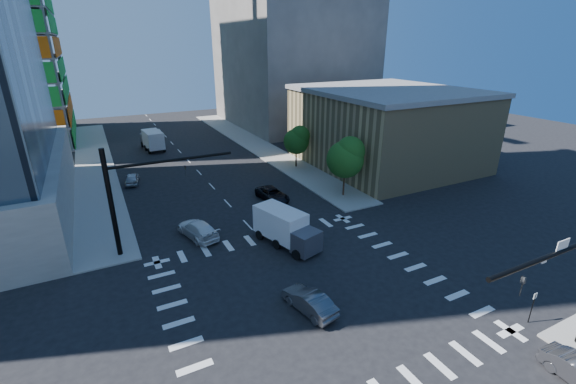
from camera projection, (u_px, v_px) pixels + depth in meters
ground at (310, 292)px, 27.25m from camera, size 160.00×160.00×0.00m
road_markings at (310, 292)px, 27.25m from camera, size 20.00×20.00×0.01m
sidewalk_ne at (256, 145)px, 65.67m from camera, size 5.00×60.00×0.15m
sidewalk_nw at (94, 165)px, 55.08m from camera, size 5.00×60.00×0.15m
commercial_building at (386, 127)px, 54.12m from camera, size 20.50×22.50×10.60m
bg_building_ne at (291, 54)px, 79.14m from camera, size 24.00×30.00×28.00m
signal_mast_nw at (130, 191)px, 30.54m from camera, size 10.20×0.40×9.00m
tree_south at (347, 157)px, 42.40m from camera, size 4.16×4.16×6.82m
tree_north at (297, 140)px, 52.73m from camera, size 3.54×3.52×5.78m
no_parking_sign at (533, 304)px, 23.81m from camera, size 0.30×0.06×2.20m
car_nb_far at (272, 194)px, 42.80m from camera, size 2.64×5.03×1.35m
car_sb_near at (198, 229)px, 34.73m from camera, size 3.29×5.50×1.49m
car_sb_mid at (132, 178)px, 47.80m from camera, size 2.25×4.12×1.33m
car_sb_cross at (309, 301)px, 25.19m from camera, size 2.31×4.45×1.40m
box_truck_near at (288, 231)px, 33.03m from camera, size 4.04×6.33×3.07m
box_truck_far at (152, 141)px, 62.66m from camera, size 3.07×6.29×3.20m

